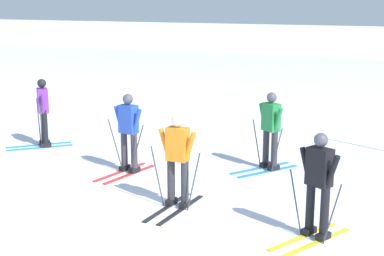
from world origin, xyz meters
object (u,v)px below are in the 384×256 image
object	(u,v)px
skier_orange	(178,158)
skier_blue	(128,131)
skier_black	(318,183)
skier_purple	(43,111)
skier_green	(270,129)

from	to	relation	value
skier_orange	skier_blue	size ratio (longest dim) A/B	1.00
skier_black	skier_purple	distance (m)	7.92
skier_purple	skier_orange	bearing A→B (deg)	-31.53
skier_black	skier_green	distance (m)	3.62
skier_black	skier_blue	bearing A→B (deg)	153.10
skier_black	skier_orange	bearing A→B (deg)	167.42
skier_black	skier_blue	world-z (taller)	same
skier_green	skier_purple	bearing A→B (deg)	179.36
skier_blue	skier_purple	xyz separation A→B (m)	(-2.91, 1.25, 0.00)
skier_orange	skier_purple	size ratio (longest dim) A/B	1.00
skier_orange	skier_blue	distance (m)	2.33
skier_black	skier_purple	world-z (taller)	same
skier_purple	skier_green	bearing A→B (deg)	-0.64
skier_purple	skier_green	distance (m)	5.72
skier_green	skier_orange	bearing A→B (deg)	-111.90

